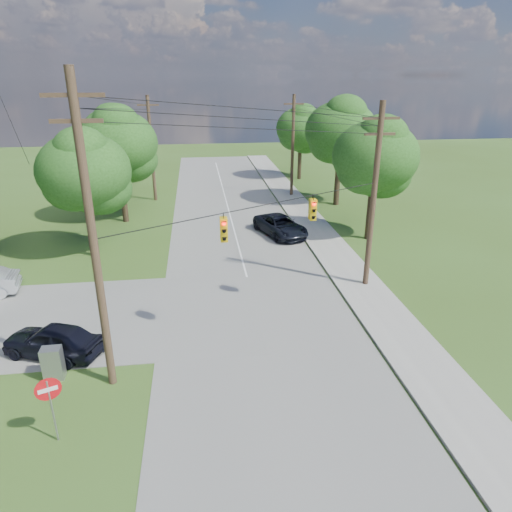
{
  "coord_description": "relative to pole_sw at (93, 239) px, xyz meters",
  "views": [
    {
      "loc": [
        -0.79,
        -15.66,
        11.69
      ],
      "look_at": [
        1.91,
        5.0,
        3.41
      ],
      "focal_mm": 32.0,
      "sensor_mm": 36.0,
      "label": 1
    }
  ],
  "objects": [
    {
      "name": "traffic_signals",
      "position": [
        7.15,
        4.03,
        -0.73
      ],
      "size": [
        4.91,
        3.27,
        1.05
      ],
      "color": "#E3B80D",
      "rests_on": "ground"
    },
    {
      "name": "main_road",
      "position": [
        6.6,
        4.6,
        -6.21
      ],
      "size": [
        10.0,
        100.0,
        0.03
      ],
      "primitive_type": "cube",
      "color": "gray",
      "rests_on": "ground"
    },
    {
      "name": "pole_sw",
      "position": [
        0.0,
        0.0,
        0.0
      ],
      "size": [
        2.0,
        0.32,
        12.0
      ],
      "color": "#4F3728",
      "rests_on": "ground"
    },
    {
      "name": "power_lines",
      "position": [
        6.1,
        11.14,
        2.93
      ],
      "size": [
        13.93,
        29.62,
        4.93
      ],
      "color": "black",
      "rests_on": "ground"
    },
    {
      "name": "pole_north_w",
      "position": [
        -0.4,
        29.6,
        -1.1
      ],
      "size": [
        2.0,
        0.32,
        10.0
      ],
      "color": "#4F3728",
      "rests_on": "ground"
    },
    {
      "name": "tree_e_mid",
      "position": [
        17.1,
        25.6,
        0.68
      ],
      "size": [
        6.6,
        6.6,
        9.64
      ],
      "color": "#3C2E1E",
      "rests_on": "ground"
    },
    {
      "name": "tree_e_near",
      "position": [
        16.6,
        15.6,
        0.02
      ],
      "size": [
        6.2,
        6.2,
        8.81
      ],
      "color": "#3C2E1E",
      "rests_on": "ground"
    },
    {
      "name": "control_cabinet",
      "position": [
        -2.4,
        0.6,
        -5.52
      ],
      "size": [
        0.8,
        0.59,
        1.42
      ],
      "primitive_type": "cube",
      "rotation": [
        0.0,
        0.0,
        0.03
      ],
      "color": "gray",
      "rests_on": "ground"
    },
    {
      "name": "pole_north_e",
      "position": [
        13.5,
        29.6,
        -1.1
      ],
      "size": [
        2.0,
        0.32,
        10.0
      ],
      "color": "#4F3728",
      "rests_on": "ground"
    },
    {
      "name": "sidewalk_east",
      "position": [
        13.3,
        4.6,
        -6.17
      ],
      "size": [
        2.6,
        100.0,
        0.12
      ],
      "primitive_type": "cube",
      "color": "#A4A399",
      "rests_on": "ground"
    },
    {
      "name": "do_not_enter_sign",
      "position": [
        -1.36,
        -3.03,
        -4.38
      ],
      "size": [
        0.8,
        0.35,
        2.55
      ],
      "rotation": [
        0.0,
        0.0,
        0.39
      ],
      "color": "gray",
      "rests_on": "ground"
    },
    {
      "name": "car_main_north",
      "position": [
        10.1,
        17.27,
        -5.45
      ],
      "size": [
        4.14,
        5.94,
        1.5
      ],
      "primitive_type": "imported",
      "rotation": [
        0.0,
        0.0,
        0.34
      ],
      "color": "black",
      "rests_on": "main_road"
    },
    {
      "name": "car_cross_dark",
      "position": [
        -2.86,
        2.3,
        -5.44
      ],
      "size": [
        4.78,
        3.31,
        1.51
      ],
      "primitive_type": "imported",
      "rotation": [
        0.0,
        0.0,
        -1.95
      ],
      "color": "black",
      "rests_on": "cross_road"
    },
    {
      "name": "ground",
      "position": [
        4.6,
        -0.4,
        -6.23
      ],
      "size": [
        140.0,
        140.0,
        0.0
      ],
      "primitive_type": "plane",
      "color": "#37521B",
      "rests_on": "ground"
    },
    {
      "name": "pole_ne",
      "position": [
        13.5,
        7.6,
        -0.76
      ],
      "size": [
        2.0,
        0.32,
        10.5
      ],
      "color": "#4F3728",
      "rests_on": "ground"
    },
    {
      "name": "tree_w_far",
      "position": [
        -4.4,
        32.6,
        0.02
      ],
      "size": [
        6.0,
        6.0,
        8.73
      ],
      "color": "#3C2E1E",
      "rests_on": "ground"
    },
    {
      "name": "tree_e_far",
      "position": [
        16.1,
        37.6,
        -0.31
      ],
      "size": [
        5.8,
        5.8,
        8.32
      ],
      "color": "#3C2E1E",
      "rests_on": "ground"
    },
    {
      "name": "tree_w_mid",
      "position": [
        -2.4,
        22.6,
        0.35
      ],
      "size": [
        6.4,
        6.4,
        9.22
      ],
      "color": "#3C2E1E",
      "rests_on": "ground"
    },
    {
      "name": "tree_w_near",
      "position": [
        -3.4,
        14.6,
        -0.3
      ],
      "size": [
        6.0,
        6.0,
        8.4
      ],
      "color": "#3C2E1E",
      "rests_on": "ground"
    }
  ]
}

